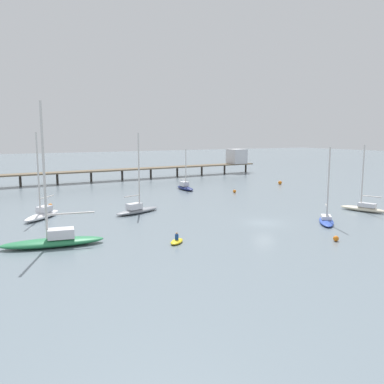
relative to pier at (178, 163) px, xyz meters
name	(u,v)px	position (x,y,z in m)	size (l,w,h in m)	color
ground_plane	(264,223)	(-15.01, -52.88, -3.37)	(400.00, 400.00, 0.00)	slate
pier	(178,163)	(0.00, 0.00, 0.00)	(76.49, 7.49, 6.59)	brown
sailboat_cream	(364,207)	(1.95, -53.86, -2.73)	(3.42, 6.54, 9.33)	beige
sailboat_navy	(185,187)	(-9.75, -22.28, -2.74)	(2.21, 6.42, 7.96)	navy
sailboat_gray	(137,208)	(-26.42, -39.60, -2.69)	(7.45, 4.13, 10.95)	gray
sailboat_green	(54,239)	(-39.42, -51.11, -2.60)	(9.91, 4.10, 13.85)	#287F4C
sailboat_white	(42,213)	(-38.35, -36.91, -2.66)	(6.05, 6.55, 11.04)	white
sailboat_blue	(326,218)	(-8.31, -56.54, -2.79)	(5.30, 5.55, 9.29)	#2D4CB7
dinghy_yellow	(177,241)	(-28.52, -55.86, -3.15)	(2.35, 2.32, 1.14)	yellow
mooring_buoy_inner	(235,191)	(-3.73, -30.45, -3.06)	(0.62, 0.62, 0.62)	orange
mooring_buoy_mid	(280,183)	(11.94, -25.03, -2.97)	(0.80, 0.80, 0.80)	orange
mooring_buoy_near	(50,206)	(-36.17, -29.65, -3.05)	(0.65, 0.65, 0.65)	orange
mooring_buoy_far	(336,239)	(-14.05, -63.08, -3.09)	(0.57, 0.57, 0.57)	orange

